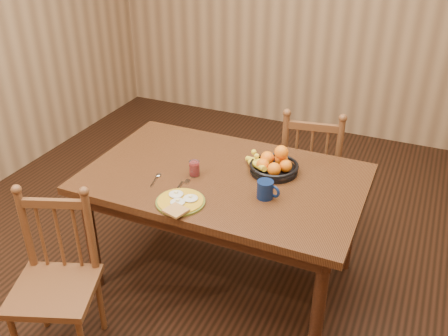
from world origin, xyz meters
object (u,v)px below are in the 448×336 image
at_px(chair_far, 310,171).
at_px(fruit_bowl, 274,165).
at_px(chair_near, 56,282).
at_px(coffee_mug, 266,190).
at_px(dining_table, 224,188).
at_px(breakfast_plate, 180,202).

bearing_deg(chair_far, fruit_bowl, 71.83).
distance_m(chair_near, coffee_mug, 1.19).
relative_size(dining_table, chair_near, 1.76).
relative_size(chair_near, breakfast_plate, 3.04).
height_order(chair_far, fruit_bowl, chair_far).
relative_size(dining_table, coffee_mug, 11.98).
relative_size(chair_far, breakfast_plate, 3.17).
bearing_deg(fruit_bowl, coffee_mug, -79.29).
relative_size(chair_far, coffee_mug, 7.11).
height_order(chair_near, fruit_bowl, fruit_bowl).
bearing_deg(coffee_mug, fruit_bowl, 100.71).
bearing_deg(breakfast_plate, dining_table, 75.72).
bearing_deg(chair_near, breakfast_plate, 26.22).
xyz_separation_m(chair_near, fruit_bowl, (0.81, 1.02, 0.35)).
bearing_deg(fruit_bowl, chair_far, 81.72).
xyz_separation_m(chair_near, coffee_mug, (0.86, 0.74, 0.36)).
xyz_separation_m(breakfast_plate, coffee_mug, (0.39, 0.24, 0.04)).
distance_m(coffee_mug, fruit_bowl, 0.29).
bearing_deg(breakfast_plate, chair_near, -133.26).
bearing_deg(chair_near, fruit_bowl, 31.04).
distance_m(chair_far, chair_near, 1.85).
bearing_deg(breakfast_plate, fruit_bowl, 56.87).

